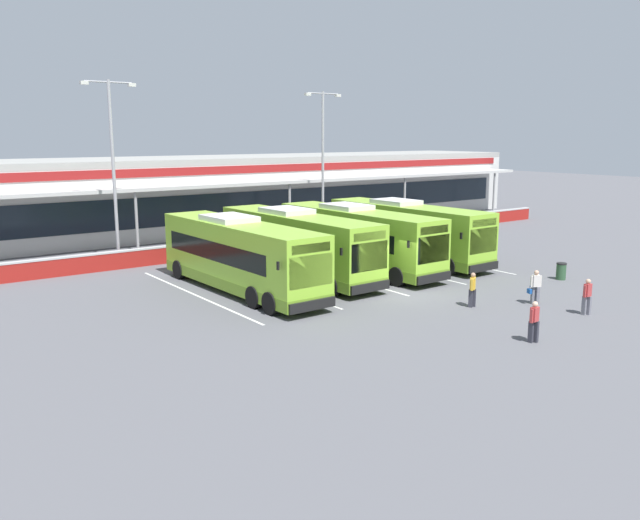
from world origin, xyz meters
name	(u,v)px	position (x,y,z in m)	size (l,w,h in m)	color
ground_plane	(402,294)	(0.00, 0.00, 0.00)	(200.00, 200.00, 0.00)	#56565B
terminal_building	(175,195)	(0.00, 26.91, 3.01)	(70.00, 13.00, 6.00)	silver
red_barrier_wall	(253,244)	(0.00, 14.50, 0.56)	(60.00, 0.40, 1.10)	maroon
coach_bus_leftmost	(240,257)	(-6.20, 5.35, 1.79)	(3.04, 12.19, 3.78)	#8CC633
coach_bus_left_centre	(297,245)	(-1.97, 6.41, 1.79)	(3.04, 12.19, 3.78)	#8CC633
coach_bus_centre	(357,239)	(2.06, 6.05, 1.79)	(3.04, 12.19, 3.78)	#8CC633
coach_bus_right_centre	(406,232)	(6.32, 6.34, 1.79)	(3.04, 12.19, 3.78)	#8CC633
bay_stripe_far_west	(195,295)	(-8.40, 6.00, 0.00)	(0.14, 13.00, 0.01)	silver
bay_stripe_west	(267,283)	(-4.20, 6.00, 0.00)	(0.14, 13.00, 0.01)	silver
bay_stripe_mid_west	(330,274)	(0.00, 6.00, 0.00)	(0.14, 13.00, 0.01)	silver
bay_stripe_centre	(384,265)	(4.20, 6.00, 0.00)	(0.14, 13.00, 0.01)	silver
bay_stripe_mid_east	(432,257)	(8.40, 6.00, 0.00)	(0.14, 13.00, 0.01)	silver
pedestrian_with_handbag	(535,286)	(3.63, -5.11, 0.86)	(0.63, 0.49, 1.62)	slate
pedestrian_in_dark_coat	(473,289)	(0.87, -3.71, 0.87)	(0.50, 0.37, 1.62)	#33333D
pedestrian_child	(587,296)	(3.89, -7.59, 0.87)	(0.53, 0.30, 1.62)	slate
pedestrian_approaching_bus	(534,320)	(-1.31, -8.57, 0.87)	(0.54, 0.29, 1.62)	#33333D
lamp_post_west	(113,161)	(-8.69, 16.01, 6.29)	(3.24, 0.28, 11.00)	#9E9EA3
lamp_post_centre	(323,155)	(7.77, 17.05, 6.29)	(3.24, 0.28, 11.00)	#9E9EA3
litter_bin	(561,271)	(9.32, -2.75, 0.47)	(0.54, 0.54, 0.93)	#2D5133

